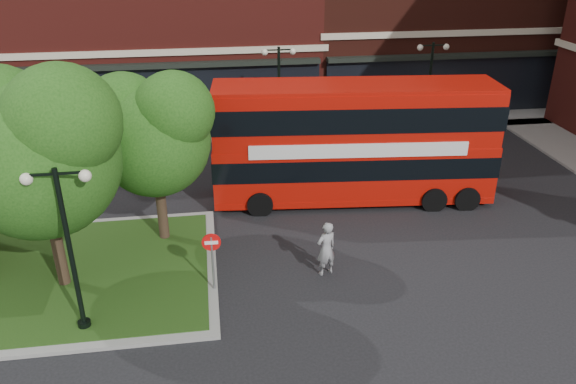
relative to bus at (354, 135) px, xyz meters
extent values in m
plane|color=black|center=(-4.07, -7.37, -2.82)|extent=(120.00, 120.00, 0.00)
cube|color=slate|center=(-4.07, 9.13, -2.76)|extent=(44.00, 3.00, 0.12)
cube|color=gray|center=(-12.07, -4.37, -2.76)|extent=(12.60, 7.60, 0.12)
cube|color=#19380F|center=(-12.07, -4.37, -2.74)|extent=(12.00, 7.00, 0.15)
cylinder|color=#2D2116|center=(-10.57, -4.87, -0.86)|extent=(0.36, 0.36, 3.92)
sphere|color=#1D4A12|center=(-10.57, -4.87, 1.52)|extent=(4.60, 4.60, 4.60)
sphere|color=#1D4A12|center=(-9.65, -5.33, 2.78)|extent=(3.22, 3.22, 3.22)
cylinder|color=#2D2116|center=(-7.57, -2.37, -1.08)|extent=(0.36, 0.36, 3.47)
sphere|color=#1D4A12|center=(-7.57, -2.37, 1.03)|extent=(3.80, 3.80, 3.80)
sphere|color=#1D4A12|center=(-8.52, -1.80, 1.83)|extent=(2.85, 2.85, 2.85)
sphere|color=#1D4A12|center=(-6.81, -2.75, 2.14)|extent=(2.66, 2.66, 2.66)
cylinder|color=black|center=(-9.57, -7.17, -0.32)|extent=(0.14, 0.14, 5.00)
cylinder|color=black|center=(-9.57, -7.17, -2.67)|extent=(0.36, 0.36, 0.30)
cube|color=black|center=(-9.57, -7.17, 2.03)|extent=(1.40, 0.06, 0.06)
sphere|color=#F2EACC|center=(-10.27, -7.17, 1.93)|extent=(0.32, 0.32, 0.32)
sphere|color=#F2EACC|center=(-8.87, -7.17, 1.93)|extent=(0.32, 0.32, 0.32)
cylinder|color=black|center=(-2.07, 7.13, -0.32)|extent=(0.14, 0.14, 5.00)
cylinder|color=black|center=(-2.07, 7.13, -2.67)|extent=(0.36, 0.36, 0.30)
cube|color=black|center=(-2.07, 7.13, 2.03)|extent=(1.40, 0.06, 0.06)
sphere|color=#F2EACC|center=(-2.77, 7.13, 1.93)|extent=(0.32, 0.32, 0.32)
sphere|color=#F2EACC|center=(-1.37, 7.13, 1.93)|extent=(0.32, 0.32, 0.32)
cylinder|color=black|center=(5.93, 7.13, -0.32)|extent=(0.14, 0.14, 5.00)
cylinder|color=black|center=(5.93, 7.13, -2.67)|extent=(0.36, 0.36, 0.30)
cube|color=black|center=(5.93, 7.13, 2.03)|extent=(1.40, 0.06, 0.06)
sphere|color=#F2EACC|center=(5.23, 7.13, 1.93)|extent=(0.32, 0.32, 0.32)
sphere|color=#F2EACC|center=(6.63, 7.13, 1.93)|extent=(0.32, 0.32, 0.32)
cube|color=#B10F07|center=(0.00, 0.00, -1.28)|extent=(11.42, 3.55, 2.15)
cube|color=#B10F07|center=(0.00, 0.00, 0.86)|extent=(11.31, 3.51, 2.15)
cube|color=black|center=(0.00, 0.00, 0.97)|extent=(11.42, 3.55, 0.97)
cube|color=silver|center=(-0.12, -1.30, -0.16)|extent=(8.40, 0.79, 0.56)
imported|color=gray|center=(-2.21, -5.37, -1.87)|extent=(0.81, 0.68, 1.90)
imported|color=#A8ABAF|center=(-8.97, 8.63, -2.11)|extent=(4.14, 1.69, 1.41)
imported|color=white|center=(1.59, 7.86, -2.21)|extent=(3.83, 1.70, 1.22)
cylinder|color=slate|center=(-5.87, -5.87, -1.82)|extent=(0.07, 0.07, 1.98)
cylinder|color=red|center=(-5.87, -5.87, -1.01)|extent=(0.58, 0.06, 0.58)
cube|color=white|center=(-5.87, -5.87, -1.01)|extent=(0.41, 0.05, 0.11)
camera|label=1|loc=(-5.73, -20.62, 7.61)|focal=35.00mm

